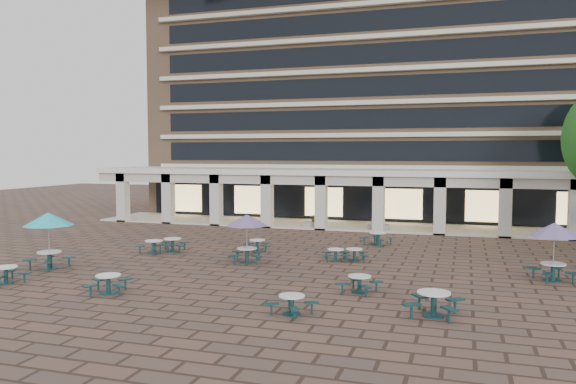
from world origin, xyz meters
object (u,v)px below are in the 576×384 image
object	(u,v)px
picnic_table_0	(6,273)
picnic_table_2	(292,303)
planter_left	(314,223)
planter_right	(378,223)
picnic_table_1	(108,282)

from	to	relation	value
picnic_table_0	picnic_table_2	size ratio (longest dim) A/B	1.06
planter_left	planter_right	bearing A→B (deg)	0.00
picnic_table_0	picnic_table_1	world-z (taller)	picnic_table_1
picnic_table_0	picnic_table_2	bearing A→B (deg)	16.71
picnic_table_1	planter_left	xyz separation A→B (m)	(2.87, 21.36, -0.04)
picnic_table_0	picnic_table_1	distance (m)	5.29
picnic_table_1	planter_right	bearing A→B (deg)	49.11
picnic_table_1	planter_right	size ratio (longest dim) A/B	1.36
planter_right	picnic_table_0	bearing A→B (deg)	-121.49
picnic_table_0	picnic_table_1	bearing A→B (deg)	18.52
picnic_table_1	planter_left	distance (m)	21.55
picnic_table_2	planter_left	xyz separation A→B (m)	(-5.08, 21.99, 0.00)
picnic_table_2	planter_right	world-z (taller)	planter_right
planter_left	picnic_table_2	bearing A→B (deg)	-77.00
picnic_table_0	planter_left	world-z (taller)	planter_left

